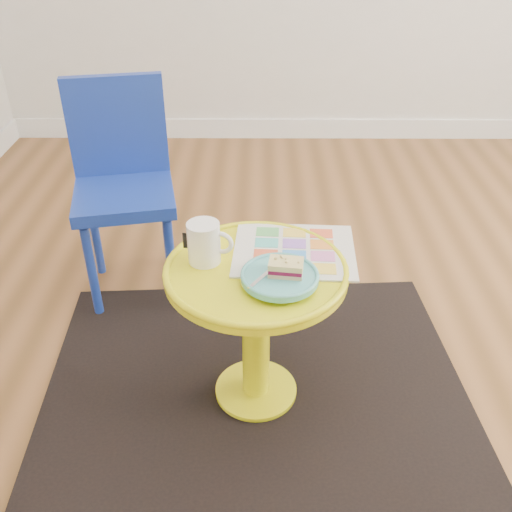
{
  "coord_description": "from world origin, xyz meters",
  "views": [
    {
      "loc": [
        -0.48,
        -1.41,
        1.32
      ],
      "look_at": [
        -0.48,
        -0.16,
        0.51
      ],
      "focal_mm": 40.0,
      "sensor_mm": 36.0,
      "label": 1
    }
  ],
  "objects_px": {
    "side_table": "(256,307)",
    "newspaper": "(294,250)",
    "chair": "(123,176)",
    "plate": "(280,277)",
    "mug": "(205,242)"
  },
  "relations": [
    {
      "from": "side_table",
      "to": "chair",
      "type": "height_order",
      "value": "chair"
    },
    {
      "from": "chair",
      "to": "mug",
      "type": "bearing_deg",
      "value": -70.45
    },
    {
      "from": "chair",
      "to": "plate",
      "type": "height_order",
      "value": "chair"
    },
    {
      "from": "side_table",
      "to": "plate",
      "type": "relative_size",
      "value": 2.48
    },
    {
      "from": "mug",
      "to": "chair",
      "type": "bearing_deg",
      "value": 132.92
    },
    {
      "from": "chair",
      "to": "mug",
      "type": "relative_size",
      "value": 6.24
    },
    {
      "from": "side_table",
      "to": "newspaper",
      "type": "bearing_deg",
      "value": 39.12
    },
    {
      "from": "mug",
      "to": "plate",
      "type": "relative_size",
      "value": 0.63
    },
    {
      "from": "side_table",
      "to": "newspaper",
      "type": "xyz_separation_m",
      "value": [
        0.11,
        0.09,
        0.13
      ]
    },
    {
      "from": "newspaper",
      "to": "plate",
      "type": "height_order",
      "value": "plate"
    },
    {
      "from": "chair",
      "to": "mug",
      "type": "height_order",
      "value": "chair"
    },
    {
      "from": "plate",
      "to": "mug",
      "type": "bearing_deg",
      "value": 152.12
    },
    {
      "from": "newspaper",
      "to": "plate",
      "type": "bearing_deg",
      "value": -103.08
    },
    {
      "from": "side_table",
      "to": "chair",
      "type": "relative_size",
      "value": 0.63
    },
    {
      "from": "newspaper",
      "to": "chair",
      "type": "bearing_deg",
      "value": 141.32
    }
  ]
}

